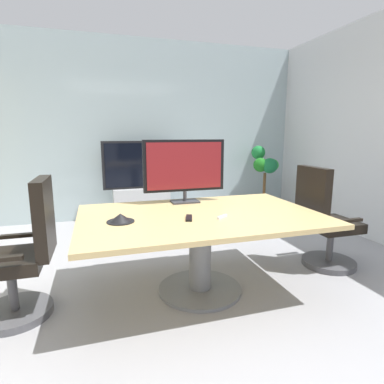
# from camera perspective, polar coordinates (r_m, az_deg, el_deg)

# --- Properties ---
(ground_plane) EXTENTS (6.71, 6.71, 0.00)m
(ground_plane) POSITION_cam_1_polar(r_m,az_deg,el_deg) (2.98, -1.49, -17.85)
(ground_plane) COLOR #99999E
(wall_back_glass_partition) EXTENTS (5.71, 0.10, 2.94)m
(wall_back_glass_partition) POSITION_cam_1_polar(r_m,az_deg,el_deg) (5.42, -9.82, 11.03)
(wall_back_glass_partition) COLOR #9EB2B7
(wall_back_glass_partition) RESTS_ON ground
(conference_table) EXTENTS (2.08, 1.34, 0.73)m
(conference_table) POSITION_cam_1_polar(r_m,az_deg,el_deg) (2.79, 1.51, -7.22)
(conference_table) COLOR tan
(conference_table) RESTS_ON ground
(office_chair_left) EXTENTS (0.60, 0.57, 1.09)m
(office_chair_left) POSITION_cam_1_polar(r_m,az_deg,el_deg) (2.79, -28.52, -10.95)
(office_chair_left) COLOR #4C4C51
(office_chair_left) RESTS_ON ground
(office_chair_right) EXTENTS (0.60, 0.57, 1.09)m
(office_chair_right) POSITION_cam_1_polar(r_m,az_deg,el_deg) (3.61, 23.06, -5.72)
(office_chair_right) COLOR #4C4C51
(office_chair_right) RESTS_ON ground
(tv_monitor) EXTENTS (0.84, 0.18, 0.64)m
(tv_monitor) POSITION_cam_1_polar(r_m,az_deg,el_deg) (3.15, -1.38, 4.54)
(tv_monitor) COLOR #333338
(tv_monitor) RESTS_ON conference_table
(wall_display_unit) EXTENTS (1.20, 0.36, 1.31)m
(wall_display_unit) POSITION_cam_1_polar(r_m,az_deg,el_deg) (5.16, -9.27, -0.44)
(wall_display_unit) COLOR #B7BABC
(wall_display_unit) RESTS_ON ground
(potted_plant) EXTENTS (0.51, 0.60, 1.21)m
(potted_plant) POSITION_cam_1_polar(r_m,az_deg,el_deg) (5.64, 13.13, 2.44)
(potted_plant) COLOR brown
(potted_plant) RESTS_ON ground
(conference_phone) EXTENTS (0.22, 0.22, 0.07)m
(conference_phone) POSITION_cam_1_polar(r_m,az_deg,el_deg) (2.55, -12.98, -4.71)
(conference_phone) COLOR black
(conference_phone) RESTS_ON conference_table
(remote_control) EXTENTS (0.10, 0.18, 0.02)m
(remote_control) POSITION_cam_1_polar(r_m,az_deg,el_deg) (2.57, -0.55, -4.78)
(remote_control) COLOR black
(remote_control) RESTS_ON conference_table
(whiteboard_marker) EXTENTS (0.12, 0.09, 0.02)m
(whiteboard_marker) POSITION_cam_1_polar(r_m,az_deg,el_deg) (2.62, 5.56, -4.53)
(whiteboard_marker) COLOR silver
(whiteboard_marker) RESTS_ON conference_table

